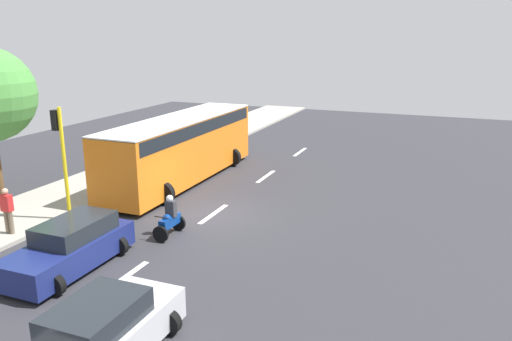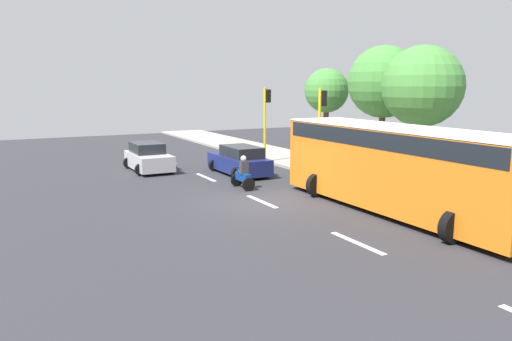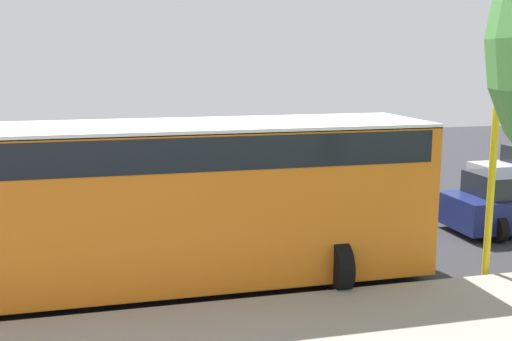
{
  "view_description": "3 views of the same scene",
  "coord_description": "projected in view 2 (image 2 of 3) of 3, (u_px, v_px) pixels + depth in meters",
  "views": [
    {
      "loc": [
        -8.78,
        17.21,
        7.08
      ],
      "look_at": [
        -0.99,
        -2.19,
        1.39
      ],
      "focal_mm": 35.25,
      "sensor_mm": 36.0,
      "label": 1
    },
    {
      "loc": [
        -9.28,
        -17.23,
        4.66
      ],
      "look_at": [
        -0.39,
        -0.24,
        1.35
      ],
      "focal_mm": 34.98,
      "sensor_mm": 36.0,
      "label": 2
    },
    {
      "loc": [
        15.2,
        -4.53,
        4.38
      ],
      "look_at": [
        -1.09,
        -0.41,
        1.31
      ],
      "focal_mm": 43.46,
      "sensor_mm": 36.0,
      "label": 3
    }
  ],
  "objects": [
    {
      "name": "lane_stripe_mid",
      "position": [
        262.0,
        202.0,
        20.08
      ],
      "size": [
        0.2,
        2.4,
        0.01
      ],
      "primitive_type": "cube",
      "color": "white",
      "rests_on": "ground"
    },
    {
      "name": "lane_stripe_south",
      "position": [
        206.0,
        177.0,
        25.31
      ],
      "size": [
        0.2,
        2.4,
        0.01
      ],
      "primitive_type": "cube",
      "color": "white",
      "rests_on": "ground"
    },
    {
      "name": "pedestrian_near_signal",
      "position": [
        313.0,
        152.0,
        26.76
      ],
      "size": [
        0.4,
        0.24,
        1.69
      ],
      "color": "#72604C",
      "rests_on": "sidewalk"
    },
    {
      "name": "lane_stripe_north",
      "position": [
        357.0,
        243.0,
        14.84
      ],
      "size": [
        0.2,
        2.4,
        0.01
      ],
      "primitive_type": "cube",
      "color": "white",
      "rests_on": "ground"
    },
    {
      "name": "traffic_light_midblock",
      "position": [
        321.0,
        120.0,
        24.33
      ],
      "size": [
        0.49,
        0.24,
        4.5
      ],
      "color": "yellow",
      "rests_on": "ground"
    },
    {
      "name": "car_dark_blue",
      "position": [
        239.0,
        161.0,
        26.09
      ],
      "size": [
        2.17,
        4.39,
        1.52
      ],
      "color": "navy",
      "rests_on": "ground"
    },
    {
      "name": "ground_plane",
      "position": [
        262.0,
        203.0,
        20.08
      ],
      "size": [
        40.0,
        60.0,
        0.1
      ],
      "primitive_type": "cube",
      "color": "#2D2D33"
    },
    {
      "name": "lane_stripe_far_south",
      "position": [
        169.0,
        161.0,
        30.55
      ],
      "size": [
        0.2,
        2.4,
        0.01
      ],
      "primitive_type": "cube",
      "color": "white",
      "rests_on": "ground"
    },
    {
      "name": "street_tree_north",
      "position": [
        384.0,
        82.0,
        28.64
      ],
      "size": [
        4.14,
        4.14,
        6.88
      ],
      "color": "brown",
      "rests_on": "ground"
    },
    {
      "name": "sidewalk",
      "position": [
        394.0,
        184.0,
        23.26
      ],
      "size": [
        4.0,
        60.0,
        0.15
      ],
      "primitive_type": "cube",
      "color": "#9E998E",
      "rests_on": "ground"
    },
    {
      "name": "street_tree_center",
      "position": [
        423.0,
        87.0,
        25.13
      ],
      "size": [
        4.1,
        4.1,
        6.63
      ],
      "color": "brown",
      "rests_on": "ground"
    },
    {
      "name": "motorcycle",
      "position": [
        243.0,
        175.0,
        22.45
      ],
      "size": [
        0.6,
        1.3,
        1.53
      ],
      "color": "black",
      "rests_on": "ground"
    },
    {
      "name": "street_tree_south",
      "position": [
        327.0,
        91.0,
        33.25
      ],
      "size": [
        2.95,
        2.95,
        5.75
      ],
      "color": "brown",
      "rests_on": "ground"
    },
    {
      "name": "city_bus",
      "position": [
        399.0,
        163.0,
        18.1
      ],
      "size": [
        3.2,
        11.0,
        3.16
      ],
      "color": "orange",
      "rests_on": "ground"
    },
    {
      "name": "traffic_light_corner",
      "position": [
        266.0,
        114.0,
        29.19
      ],
      "size": [
        0.49,
        0.24,
        4.5
      ],
      "color": "yellow",
      "rests_on": "ground"
    },
    {
      "name": "car_silver",
      "position": [
        148.0,
        158.0,
        27.21
      ],
      "size": [
        2.2,
        3.88,
        1.52
      ],
      "color": "#B7B7BC",
      "rests_on": "ground"
    }
  ]
}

